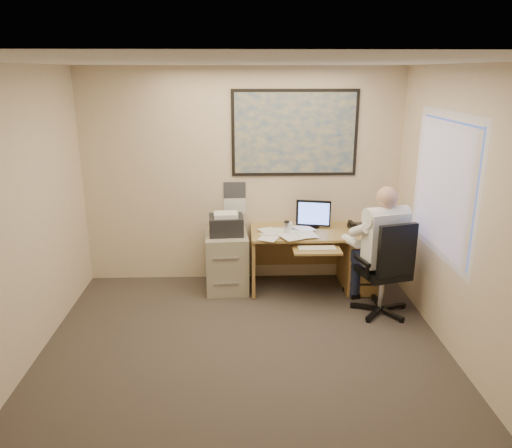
{
  "coord_description": "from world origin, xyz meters",
  "views": [
    {
      "loc": [
        -0.04,
        -3.94,
        2.63
      ],
      "look_at": [
        0.14,
        1.3,
        1.02
      ],
      "focal_mm": 35.0,
      "sensor_mm": 36.0,
      "label": 1
    }
  ],
  "objects_px": {
    "filing_cabinet": "(227,256)",
    "office_chair": "(382,287)",
    "person": "(383,251)",
    "desk": "(341,253)"
  },
  "relations": [
    {
      "from": "filing_cabinet",
      "to": "office_chair",
      "type": "xyz_separation_m",
      "value": [
        1.74,
        -0.77,
        -0.1
      ]
    },
    {
      "from": "filing_cabinet",
      "to": "person",
      "type": "relative_size",
      "value": 0.68
    },
    {
      "from": "desk",
      "to": "person",
      "type": "distance_m",
      "value": 0.82
    },
    {
      "from": "office_chair",
      "to": "person",
      "type": "height_order",
      "value": "person"
    },
    {
      "from": "filing_cabinet",
      "to": "office_chair",
      "type": "bearing_deg",
      "value": -27.44
    },
    {
      "from": "filing_cabinet",
      "to": "office_chair",
      "type": "relative_size",
      "value": 0.89
    },
    {
      "from": "filing_cabinet",
      "to": "office_chair",
      "type": "distance_m",
      "value": 1.91
    },
    {
      "from": "office_chair",
      "to": "person",
      "type": "distance_m",
      "value": 0.41
    },
    {
      "from": "desk",
      "to": "person",
      "type": "relative_size",
      "value": 1.1
    },
    {
      "from": "desk",
      "to": "office_chair",
      "type": "distance_m",
      "value": 0.85
    }
  ]
}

